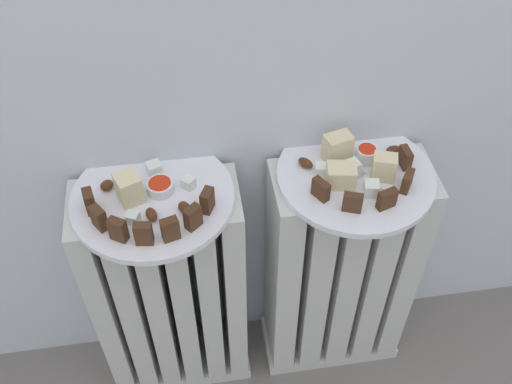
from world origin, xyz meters
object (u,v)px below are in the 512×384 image
object	(u,v)px
jam_bowl_right	(366,154)
radiator_left	(171,295)
plate_right	(356,175)
radiator_right	(339,273)
fork	(370,182)
jam_bowl_left	(160,186)
plate_left	(153,198)

from	to	relation	value
jam_bowl_right	radiator_left	bearing A→B (deg)	-175.51
radiator_left	plate_right	xyz separation A→B (m)	(0.34, 0.00, 0.29)
radiator_right	fork	world-z (taller)	fork
jam_bowl_left	radiator_left	bearing A→B (deg)	-151.34
radiator_right	plate_left	xyz separation A→B (m)	(-0.34, 0.00, 0.29)
radiator_left	jam_bowl_left	bearing A→B (deg)	28.66
radiator_right	fork	bearing A→B (deg)	-58.12
plate_left	jam_bowl_right	size ratio (longest dim) A/B	7.40
jam_bowl_left	fork	size ratio (longest dim) A/B	0.50
fork	radiator_right	bearing A→B (deg)	121.88
plate_right	radiator_right	bearing A→B (deg)	-90.00
plate_right	jam_bowl_right	world-z (taller)	jam_bowl_right
plate_right	fork	xyz separation A→B (m)	(0.02, -0.03, 0.01)
radiator_right	jam_bowl_left	distance (m)	0.45
radiator_left	plate_left	bearing A→B (deg)	116.57
radiator_left	fork	size ratio (longest dim) A/B	6.10
radiator_left	jam_bowl_left	xyz separation A→B (m)	(0.01, 0.01, 0.30)
plate_right	jam_bowl_right	xyz separation A→B (m)	(0.02, 0.03, 0.02)
plate_left	fork	bearing A→B (deg)	-4.16
plate_right	jam_bowl_right	size ratio (longest dim) A/B	7.40
radiator_left	radiator_right	size ratio (longest dim) A/B	1.00
plate_left	fork	distance (m)	0.36
radiator_left	plate_left	world-z (taller)	plate_left
radiator_right	jam_bowl_right	size ratio (longest dim) A/B	15.15
jam_bowl_left	plate_left	bearing A→B (deg)	-151.34
plate_left	fork	world-z (taller)	fork
fork	plate_left	bearing A→B (deg)	175.84
plate_left	jam_bowl_right	bearing A→B (deg)	4.49
radiator_left	jam_bowl_right	distance (m)	0.48
plate_left	plate_right	bearing A→B (deg)	0.00
jam_bowl_right	radiator_right	bearing A→B (deg)	-130.13
jam_bowl_right	fork	world-z (taller)	jam_bowl_right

